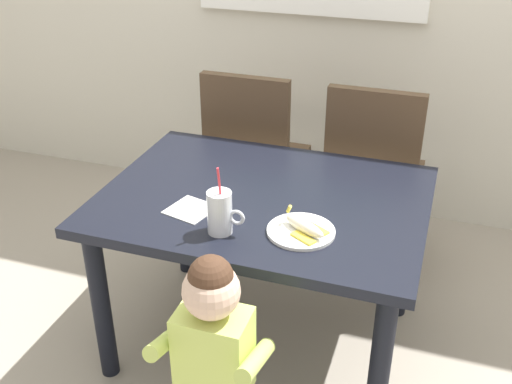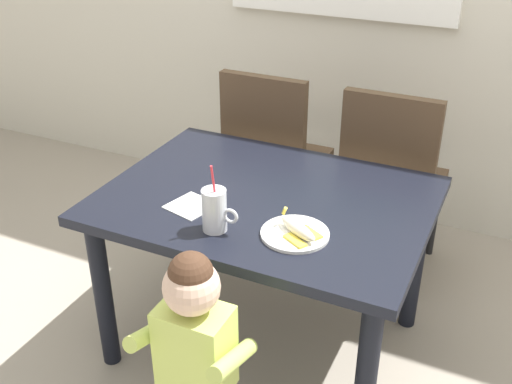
% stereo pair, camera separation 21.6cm
% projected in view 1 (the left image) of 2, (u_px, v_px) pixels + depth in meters
% --- Properties ---
extents(ground_plane, '(24.00, 24.00, 0.00)m').
position_uv_depth(ground_plane, '(263.00, 339.00, 2.60)').
color(ground_plane, '#9E9384').
extents(dining_table, '(1.20, 0.90, 0.70)m').
position_uv_depth(dining_table, '(264.00, 219.00, 2.31)').
color(dining_table, black).
rests_on(dining_table, ground).
extents(dining_chair_left, '(0.44, 0.45, 0.96)m').
position_uv_depth(dining_chair_left, '(253.00, 152.00, 2.99)').
color(dining_chair_left, '#4C3826').
rests_on(dining_chair_left, ground).
extents(dining_chair_right, '(0.44, 0.44, 0.96)m').
position_uv_depth(dining_chair_right, '(373.00, 168.00, 2.83)').
color(dining_chair_right, '#4C3826').
rests_on(dining_chair_right, ground).
extents(toddler_standing, '(0.33, 0.24, 0.84)m').
position_uv_depth(toddler_standing, '(213.00, 344.00, 1.82)').
color(toddler_standing, '#3F4760').
rests_on(toddler_standing, ground).
extents(milk_cup, '(0.13, 0.08, 0.25)m').
position_uv_depth(milk_cup, '(220.00, 215.00, 2.01)').
color(milk_cup, silver).
rests_on(milk_cup, dining_table).
extents(snack_plate, '(0.23, 0.23, 0.01)m').
position_uv_depth(snack_plate, '(301.00, 231.00, 2.03)').
color(snack_plate, white).
rests_on(snack_plate, dining_table).
extents(peeled_banana, '(0.17, 0.14, 0.07)m').
position_uv_depth(peeled_banana, '(305.00, 227.00, 2.01)').
color(peeled_banana, '#F4EAC6').
rests_on(peeled_banana, snack_plate).
extents(paper_napkin, '(0.18, 0.18, 0.00)m').
position_uv_depth(paper_napkin, '(191.00, 210.00, 2.17)').
color(paper_napkin, white).
rests_on(paper_napkin, dining_table).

